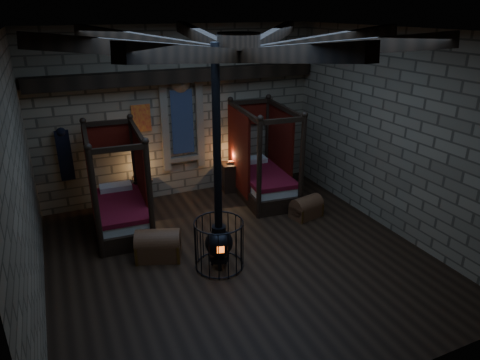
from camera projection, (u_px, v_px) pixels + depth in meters
name	position (u px, v px, depth m)	size (l,w,h in m)	color
room	(236.00, 60.00, 7.05)	(7.02, 7.02, 4.29)	black
bed_left	(120.00, 205.00, 9.28)	(1.22, 2.17, 2.21)	black
bed_right	(262.00, 175.00, 10.89)	(1.37, 2.31, 2.31)	black
trunk_left	(158.00, 245.00, 8.25)	(0.97, 0.79, 0.62)	brown
trunk_right	(306.00, 208.00, 9.91)	(0.78, 0.58, 0.52)	brown
nightstand_left	(143.00, 191.00, 10.43)	(0.48, 0.46, 0.87)	black
nightstand_right	(231.00, 177.00, 11.27)	(0.56, 0.54, 0.83)	black
stove	(219.00, 239.00, 7.86)	(0.92, 0.92, 4.05)	black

